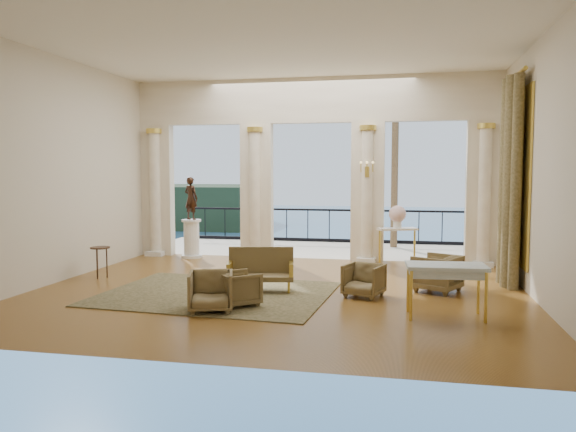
% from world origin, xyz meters
% --- Properties ---
extents(floor, '(9.00, 9.00, 0.00)m').
position_xyz_m(floor, '(0.00, 0.00, 0.00)').
color(floor, '#47260A').
rests_on(floor, ground).
extents(room_walls, '(9.00, 9.00, 9.00)m').
position_xyz_m(room_walls, '(0.00, -1.12, 2.88)').
color(room_walls, beige).
rests_on(room_walls, ground).
extents(arcade, '(9.00, 0.56, 4.50)m').
position_xyz_m(arcade, '(-0.00, 3.82, 2.58)').
color(arcade, beige).
rests_on(arcade, ground).
extents(terrace, '(10.00, 3.60, 0.10)m').
position_xyz_m(terrace, '(0.00, 5.80, -0.05)').
color(terrace, beige).
rests_on(terrace, ground).
extents(balustrade, '(9.00, 0.06, 1.03)m').
position_xyz_m(balustrade, '(0.00, 7.40, 0.41)').
color(balustrade, black).
rests_on(balustrade, terrace).
extents(palm_tree, '(2.00, 2.00, 4.50)m').
position_xyz_m(palm_tree, '(2.00, 6.60, 4.09)').
color(palm_tree, '#4C3823').
rests_on(palm_tree, terrace).
extents(headland, '(22.00, 18.00, 6.00)m').
position_xyz_m(headland, '(-30.00, 70.00, -3.00)').
color(headland, black).
rests_on(headland, sea).
extents(sea, '(160.00, 160.00, 0.00)m').
position_xyz_m(sea, '(0.00, 60.00, -6.00)').
color(sea, '#285F94').
rests_on(sea, ground).
extents(curtain, '(0.33, 1.40, 4.09)m').
position_xyz_m(curtain, '(4.28, 1.50, 2.02)').
color(curtain, '#4A4223').
rests_on(curtain, ground).
extents(window_frame, '(0.04, 1.60, 3.40)m').
position_xyz_m(window_frame, '(4.47, 1.50, 2.10)').
color(window_frame, gold).
rests_on(window_frame, room_walls).
extents(wall_sconce, '(0.30, 0.11, 0.33)m').
position_xyz_m(wall_sconce, '(1.40, 3.51, 2.23)').
color(wall_sconce, gold).
rests_on(wall_sconce, arcade).
extents(rug, '(4.22, 3.39, 0.02)m').
position_xyz_m(rug, '(-1.03, -0.44, 0.01)').
color(rug, '#2E3019').
rests_on(rug, ground).
extents(armchair_a, '(0.84, 0.81, 0.71)m').
position_xyz_m(armchair_a, '(-0.71, -1.64, 0.35)').
color(armchair_a, '#45371D').
rests_on(armchair_a, ground).
extents(armchair_b, '(0.78, 0.75, 0.65)m').
position_xyz_m(armchair_b, '(1.59, -0.10, 0.32)').
color(armchair_b, '#45371D').
rests_on(armchair_b, ground).
extents(armchair_c, '(0.96, 0.97, 0.76)m').
position_xyz_m(armchair_c, '(2.89, 0.59, 0.38)').
color(armchair_c, '#45371D').
rests_on(armchair_c, ground).
extents(armchair_d, '(0.84, 0.84, 0.63)m').
position_xyz_m(armchair_d, '(-0.38, -1.20, 0.32)').
color(armchair_d, '#45371D').
rests_on(armchair_d, ground).
extents(settee, '(1.29, 0.74, 0.80)m').
position_xyz_m(settee, '(-0.31, -0.00, 0.40)').
color(settee, '#45371D').
rests_on(settee, ground).
extents(game_table, '(1.22, 0.73, 0.81)m').
position_xyz_m(game_table, '(2.91, -1.26, 0.73)').
color(game_table, '#AAC7D4').
rests_on(game_table, ground).
extents(pedestal, '(0.54, 0.54, 0.98)m').
position_xyz_m(pedestal, '(-3.04, 3.50, 0.47)').
color(pedestal, silver).
rests_on(pedestal, ground).
extents(statue, '(0.46, 0.38, 1.09)m').
position_xyz_m(statue, '(-3.04, 3.50, 1.53)').
color(statue, '#311E15').
rests_on(statue, pedestal).
extents(console_table, '(0.98, 0.67, 0.87)m').
position_xyz_m(console_table, '(2.13, 3.55, 0.72)').
color(console_table, silver).
rests_on(console_table, ground).
extents(urn, '(0.40, 0.40, 0.54)m').
position_xyz_m(urn, '(2.13, 3.55, 1.17)').
color(urn, white).
rests_on(urn, console_table).
extents(side_table, '(0.40, 0.40, 0.65)m').
position_xyz_m(side_table, '(-3.89, 0.53, 0.56)').
color(side_table, black).
rests_on(side_table, ground).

